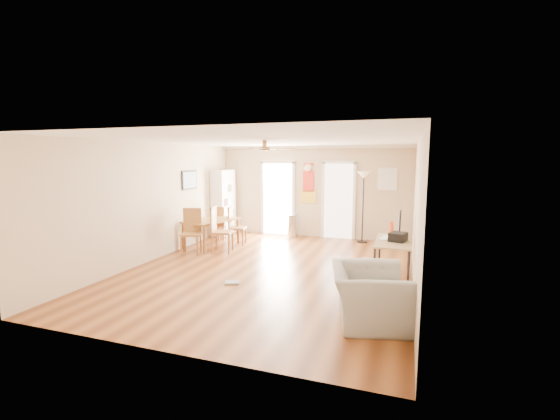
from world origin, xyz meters
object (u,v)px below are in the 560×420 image
at_px(dining_table, 212,233).
at_px(torchiere_lamp, 363,207).
at_px(dining_chair_near, 191,232).
at_px(dining_chair_right_b, 222,230).
at_px(trash_can, 293,226).
at_px(printer, 398,237).
at_px(wastebasket_a, 366,266).
at_px(bookshelf, 223,203).
at_px(dining_chair_far, 218,223).
at_px(armchair, 369,295).
at_px(computer_desk, 393,259).
at_px(dining_chair_right_a, 238,226).

xyz_separation_m(dining_table, torchiere_lamp, (3.62, 1.70, 0.60)).
distance_m(dining_chair_near, torchiere_lamp, 4.51).
xyz_separation_m(dining_chair_right_b, trash_can, (1.10, 2.22, -0.23)).
bearing_deg(torchiere_lamp, printer, -70.98).
bearing_deg(dining_chair_right_b, dining_chair_near, 107.54).
bearing_deg(wastebasket_a, dining_chair_near, 177.22).
distance_m(bookshelf, dining_chair_far, 0.83).
relative_size(dining_chair_right_b, printer, 3.43).
bearing_deg(bookshelf, torchiere_lamp, -0.38).
xyz_separation_m(dining_table, dining_chair_right_b, (0.55, -0.47, 0.20)).
bearing_deg(dining_table, dining_chair_near, -95.55).
distance_m(dining_table, armchair, 5.43).
relative_size(dining_chair_far, torchiere_lamp, 0.49).
relative_size(dining_chair_right_b, torchiere_lamp, 0.58).
distance_m(trash_can, printer, 4.17).
xyz_separation_m(dining_table, trash_can, (1.65, 1.75, -0.02)).
distance_m(dining_chair_right_b, dining_chair_near, 0.74).
bearing_deg(wastebasket_a, armchair, -82.96).
bearing_deg(dining_chair_near, wastebasket_a, -21.71).
bearing_deg(trash_can, torchiere_lamp, -1.54).
height_order(dining_chair_near, dining_chair_far, dining_chair_near).
bearing_deg(dining_chair_near, printer, -22.72).
bearing_deg(dining_table, armchair, -37.63).
distance_m(dining_chair_near, computer_desk, 4.61).
xyz_separation_m(dining_chair_near, printer, (4.68, -0.31, 0.26)).
bearing_deg(wastebasket_a, bookshelf, 150.72).
bearing_deg(dining_chair_near, trash_can, 37.42).
xyz_separation_m(trash_can, torchiere_lamp, (1.97, -0.05, 0.63)).
relative_size(dining_chair_far, trash_can, 1.42).
bearing_deg(torchiere_lamp, dining_chair_far, -166.59).
relative_size(dining_chair_far, wastebasket_a, 3.33).
height_order(dining_chair_near, printer, dining_chair_near).
xyz_separation_m(bookshelf, armchair, (4.69, -4.74, -0.58)).
relative_size(dining_table, armchair, 1.20).
bearing_deg(dining_chair_right_b, torchiere_lamp, -68.01).
distance_m(dining_table, dining_chair_near, 0.87).
distance_m(bookshelf, printer, 5.62).
bearing_deg(computer_desk, dining_chair_right_b, 170.69).
height_order(bookshelf, dining_table, bookshelf).
bearing_deg(dining_chair_right_b, printer, -112.88).
height_order(dining_table, printer, printer).
relative_size(dining_chair_right_b, wastebasket_a, 3.97).
bearing_deg(bookshelf, armchair, -49.59).
xyz_separation_m(dining_chair_far, computer_desk, (4.74, -1.90, -0.11)).
bearing_deg(dining_chair_right_a, dining_chair_near, 141.79).
relative_size(trash_can, computer_desk, 0.49).
bearing_deg(wastebasket_a, dining_chair_right_a, 157.53).
height_order(dining_table, trash_can, dining_table).
height_order(dining_chair_right_a, trash_can, dining_chair_right_a).
xyz_separation_m(dining_table, printer, (4.60, -1.15, 0.44)).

